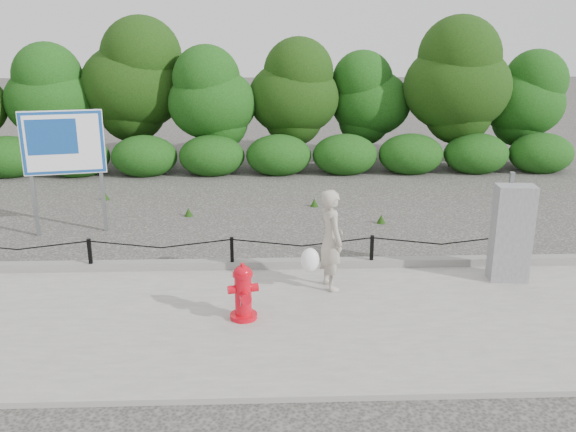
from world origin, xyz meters
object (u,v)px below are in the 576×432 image
(fire_hydrant, at_px, (243,293))
(utility_cabinet, at_px, (511,233))
(advertising_sign, at_px, (63,148))
(pedestrian, at_px, (330,241))

(fire_hydrant, bearing_deg, utility_cabinet, 4.25)
(utility_cabinet, bearing_deg, fire_hydrant, -159.04)
(fire_hydrant, relative_size, advertising_sign, 0.33)
(utility_cabinet, distance_m, advertising_sign, 8.83)
(fire_hydrant, xyz_separation_m, pedestrian, (1.38, 1.08, 0.41))
(fire_hydrant, relative_size, utility_cabinet, 0.47)
(fire_hydrant, xyz_separation_m, utility_cabinet, (4.46, 1.31, 0.42))
(fire_hydrant, relative_size, pedestrian, 0.52)
(pedestrian, relative_size, advertising_sign, 0.64)
(fire_hydrant, bearing_deg, advertising_sign, 119.59)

